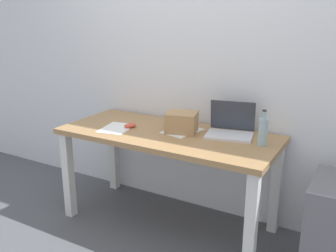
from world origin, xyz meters
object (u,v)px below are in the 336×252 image
computer_mouse (130,126)px  cardboard_box (182,122)px  desk (168,146)px  laptop_right (230,128)px  beer_bottle (263,131)px

computer_mouse → cardboard_box: 0.42m
desk → laptop_right: (0.43, 0.17, 0.16)m
desk → computer_mouse: bearing=-172.9°
desk → computer_mouse: computer_mouse is taller
laptop_right → computer_mouse: laptop_right is taller
beer_bottle → computer_mouse: beer_bottle is taller
desk → beer_bottle: 0.73m
laptop_right → beer_bottle: beer_bottle is taller
desk → beer_bottle: (0.69, 0.07, 0.21)m
laptop_right → beer_bottle: size_ratio=1.51×
computer_mouse → cardboard_box: size_ratio=0.45×
laptop_right → cardboard_box: size_ratio=1.68×
laptop_right → cardboard_box: 0.36m
desk → laptop_right: laptop_right is taller
laptop_right → computer_mouse: bearing=-164.2°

